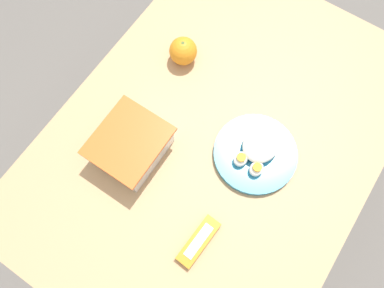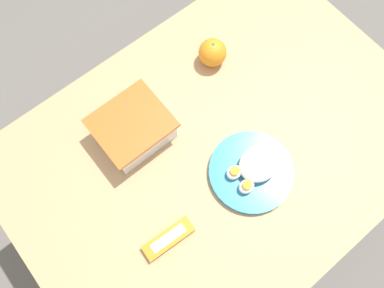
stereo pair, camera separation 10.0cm
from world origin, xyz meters
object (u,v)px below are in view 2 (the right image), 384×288
(food_container, at_px, (133,129))
(candy_bar, at_px, (168,239))
(orange_fruit, at_px, (213,53))
(rice_plate, at_px, (253,170))

(food_container, xyz_separation_m, candy_bar, (-0.10, -0.28, -0.03))
(orange_fruit, bearing_deg, candy_bar, -141.90)
(food_container, height_order, candy_bar, food_container)
(food_container, relative_size, orange_fruit, 2.36)
(rice_plate, distance_m, candy_bar, 0.28)
(food_container, bearing_deg, orange_fruit, 8.56)
(food_container, height_order, rice_plate, food_container)
(rice_plate, relative_size, candy_bar, 1.64)
(food_container, bearing_deg, candy_bar, -109.96)
(candy_bar, bearing_deg, food_container, 70.04)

